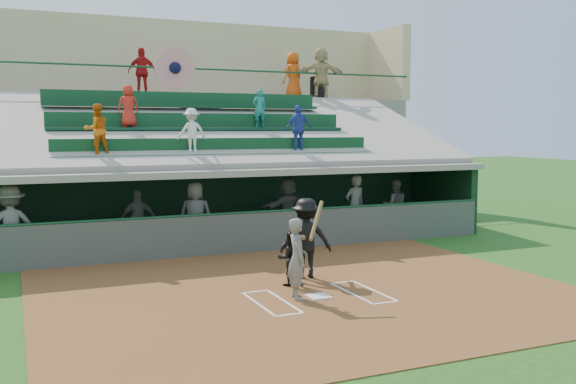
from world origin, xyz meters
name	(u,v)px	position (x,y,z in m)	size (l,w,h in m)	color
ground	(318,298)	(0.00, 0.00, 0.00)	(100.00, 100.00, 0.00)	#1C4B15
dirt_slab	(308,292)	(0.00, 0.50, 0.01)	(11.00, 9.00, 0.02)	brown
home_plate	(318,296)	(0.00, 0.00, 0.04)	(0.43, 0.43, 0.03)	white
batters_box_chalk	(318,297)	(0.00, 0.00, 0.02)	(2.65, 1.85, 0.01)	white
dugout_floor	(219,242)	(0.00, 6.75, 0.02)	(16.00, 3.50, 0.04)	gray
concourse_slab	(167,157)	(0.00, 13.50, 2.30)	(20.00, 3.00, 4.60)	gray
grandstand	(186,161)	(-0.01, 10.51, 2.26)	(20.40, 10.40, 7.80)	#494E49
batter_at_plate	(297,258)	(-0.44, 0.06, 0.84)	(0.87, 0.74, 1.95)	#585A55
catcher	(290,258)	(-0.14, 1.12, 0.61)	(0.57, 0.45, 1.18)	black
home_umpire	(306,238)	(0.50, 1.66, 0.93)	(1.17, 0.67, 1.82)	black
dugout_bench	(212,228)	(0.12, 7.90, 0.28)	(15.83, 0.47, 0.47)	olive
dugout_player_a	(10,226)	(-5.68, 5.56, 1.04)	(1.29, 0.74, 2.00)	#5A5C57
dugout_player_b	(138,219)	(-2.39, 6.63, 0.88)	(0.98, 0.41, 1.67)	#5C5E59
dugout_player_c	(196,215)	(-0.89, 6.05, 0.98)	(0.92, 0.60, 1.88)	#5B5E59
dugout_player_d	(287,208)	(2.16, 6.61, 0.98)	(1.75, 0.56, 1.88)	#585A55
dugout_player_e	(355,206)	(4.14, 5.91, 1.01)	(0.71, 0.46, 1.94)	#5D5F5A
dugout_player_f	(395,205)	(5.91, 6.41, 0.89)	(0.83, 0.64, 1.70)	#5A5D58
trash_bin	(317,88)	(6.23, 12.91, 5.07)	(0.63, 0.63, 0.94)	black
concourse_staff_a	(142,72)	(-1.02, 12.86, 5.49)	(1.05, 0.44, 1.79)	#A21215
concourse_staff_b	(293,75)	(5.04, 12.73, 5.55)	(0.93, 0.60, 1.90)	#D6490C
concourse_staff_c	(321,73)	(5.96, 12.03, 5.61)	(1.88, 0.60, 2.03)	tan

